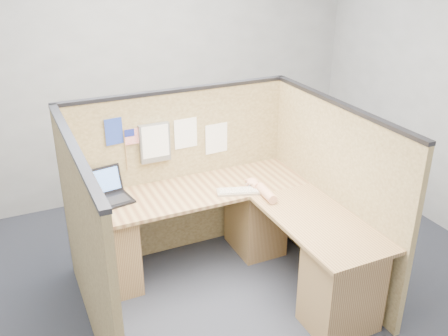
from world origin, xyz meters
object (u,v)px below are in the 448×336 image
l_desk (233,242)px  keyboard (240,191)px  mouse (252,184)px  laptop (108,192)px

l_desk → keyboard: bearing=51.1°
keyboard → mouse: mouse is taller
laptop → mouse: 1.20m
l_desk → mouse: 0.52m
l_desk → laptop: bearing=148.2°
laptop → mouse: (1.16, -0.30, -0.04)m
laptop → mouse: laptop is taller
keyboard → mouse: 0.15m
keyboard → mouse: size_ratio=3.57×
mouse → l_desk: bearing=-140.6°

